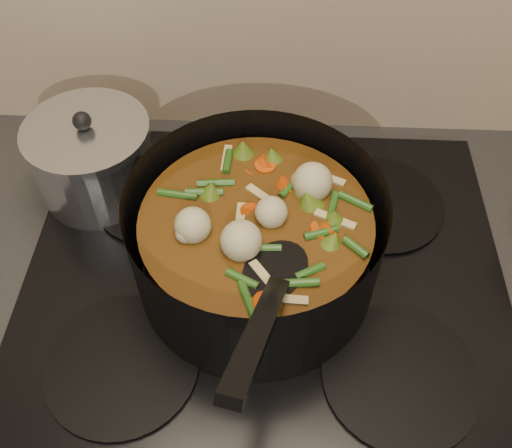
{
  "coord_description": "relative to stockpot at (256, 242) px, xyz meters",
  "views": [
    {
      "loc": [
        0.01,
        1.52,
        1.55
      ],
      "look_at": [
        -0.01,
        1.93,
        1.03
      ],
      "focal_mm": 40.0,
      "sensor_mm": 36.0,
      "label": 1
    }
  ],
  "objects": [
    {
      "name": "stockpot",
      "position": [
        0.0,
        0.0,
        0.0
      ],
      "size": [
        0.39,
        0.46,
        0.22
      ],
      "rotation": [
        0.0,
        0.0,
        -0.41
      ],
      "color": "black",
      "rests_on": "stovetop"
    },
    {
      "name": "stovetop",
      "position": [
        0.01,
        -0.0,
        -0.08
      ],
      "size": [
        0.62,
        0.54,
        0.03
      ],
      "color": "black",
      "rests_on": "counter"
    },
    {
      "name": "saucepan",
      "position": [
        -0.23,
        0.14,
        -0.01
      ],
      "size": [
        0.17,
        0.17,
        0.14
      ],
      "rotation": [
        0.0,
        0.0,
        -0.04
      ],
      "color": "silver",
      "rests_on": "stovetop"
    },
    {
      "name": "counter",
      "position": [
        0.01,
        -0.0,
        -0.54
      ],
      "size": [
        2.64,
        0.64,
        0.91
      ],
      "color": "brown",
      "rests_on": "ground"
    }
  ]
}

